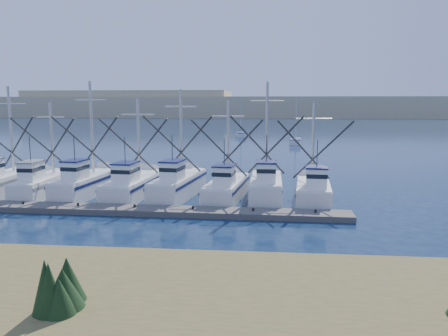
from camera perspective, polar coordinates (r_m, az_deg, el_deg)
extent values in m
plane|color=#0B1A34|center=(22.48, 7.19, -10.72)|extent=(500.00, 500.00, 0.00)
cube|color=#4C422D|center=(14.88, -25.81, -18.68)|extent=(40.00, 10.00, 1.60)
cube|color=#58534F|center=(30.18, -11.58, -5.42)|extent=(28.85, 2.56, 0.38)
cube|color=tan|center=(231.22, 5.64, 7.96)|extent=(360.00, 60.00, 10.00)
cube|color=white|center=(39.97, -26.68, -1.90)|extent=(2.78, 8.07, 1.53)
cylinder|color=#B7B2A8|center=(40.64, -26.07, 4.49)|extent=(0.22, 0.22, 7.18)
cube|color=white|center=(38.33, -22.20, -2.14)|extent=(2.19, 8.20, 1.39)
cube|color=white|center=(36.28, -23.85, -0.49)|extent=(1.23, 2.01, 1.50)
cylinder|color=#B7B2A8|center=(39.09, -21.57, 3.57)|extent=(0.22, 0.22, 6.01)
cube|color=white|center=(36.81, -17.40, -2.21)|extent=(3.00, 8.29, 1.52)
cube|color=white|center=(34.68, -18.83, -0.38)|extent=(1.47, 2.10, 1.50)
cylinder|color=#B7B2A8|center=(37.54, -16.90, 5.03)|extent=(0.22, 0.22, 7.58)
cube|color=white|center=(35.65, -11.58, -2.45)|extent=(3.12, 8.58, 1.38)
cube|color=white|center=(33.38, -12.72, -0.72)|extent=(1.59, 2.16, 1.50)
cylinder|color=#B7B2A8|center=(36.50, -11.11, 3.90)|extent=(0.22, 0.22, 6.29)
cube|color=white|center=(34.67, -5.96, -2.45)|extent=(3.35, 8.44, 1.58)
cube|color=white|center=(32.38, -6.74, -0.48)|extent=(1.57, 2.16, 1.50)
cylinder|color=#B7B2A8|center=(35.49, -5.63, 4.67)|extent=(0.22, 0.22, 6.84)
cube|color=white|center=(33.96, 0.35, -2.88)|extent=(3.21, 8.03, 1.31)
cube|color=white|center=(31.74, 0.04, -1.11)|extent=(1.56, 2.05, 1.50)
cylinder|color=#B7B2A8|center=(34.74, 0.55, 3.68)|extent=(0.22, 0.22, 6.25)
cube|color=white|center=(33.47, 5.50, -2.82)|extent=(2.41, 7.17, 1.62)
cube|color=white|center=(31.40, 5.54, -0.68)|extent=(1.37, 1.76, 1.50)
cylinder|color=#B7B2A8|center=(34.10, 5.61, 5.00)|extent=(0.22, 0.22, 7.35)
cube|color=white|center=(33.59, 11.57, -3.19)|extent=(3.07, 7.08, 1.30)
cube|color=white|center=(31.60, 11.98, -1.35)|extent=(1.57, 1.80, 1.50)
cylinder|color=#B7B2A8|center=(34.21, 11.55, 3.27)|extent=(0.22, 0.22, 6.06)
cube|color=white|center=(79.01, 9.33, 3.43)|extent=(2.45, 5.96, 0.90)
cylinder|color=#B7B2A8|center=(79.05, 9.39, 6.37)|extent=(0.12, 0.12, 7.20)
cube|color=white|center=(94.57, 2.20, 4.37)|extent=(2.80, 5.57, 0.90)
cylinder|color=#B7B2A8|center=(94.66, 2.22, 6.83)|extent=(0.12, 0.12, 7.20)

